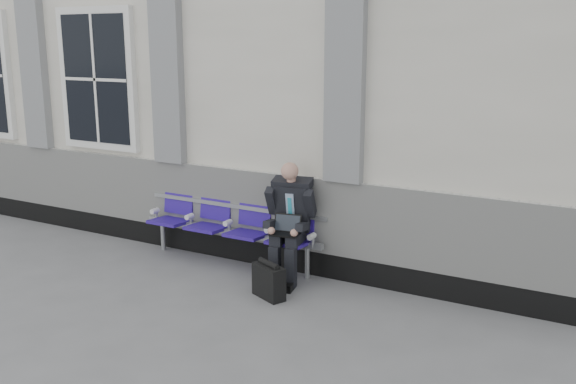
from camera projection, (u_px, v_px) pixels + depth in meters
The scene contains 5 objects.
ground at pixel (7, 260), 8.33m from camera, with size 70.00×70.00×0.00m, color slate.
station_building at pixel (170, 74), 10.78m from camera, with size 14.40×4.40×4.49m.
bench at pixel (231, 221), 8.09m from camera, with size 2.60×0.47×0.91m.
businessman at pixel (290, 217), 7.49m from camera, with size 0.61×0.81×1.42m.
briefcase at pixel (269, 281), 7.06m from camera, with size 0.45×0.33×0.43m.
Camera 1 is at (7.03, -5.13, 2.78)m, focal length 40.00 mm.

